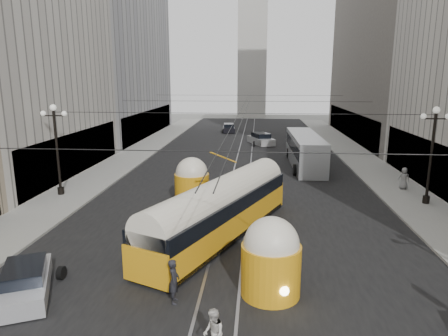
% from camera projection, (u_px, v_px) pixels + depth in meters
% --- Properties ---
extents(road, '(20.00, 85.00, 0.02)m').
position_uv_depth(road, '(244.00, 159.00, 41.68)').
color(road, black).
rests_on(road, ground).
extents(sidewalk_left, '(4.00, 72.00, 0.15)m').
position_uv_depth(sidewalk_left, '(141.00, 151.00, 46.04)').
color(sidewalk_left, gray).
rests_on(sidewalk_left, ground).
extents(sidewalk_right, '(4.00, 72.00, 0.15)m').
position_uv_depth(sidewalk_right, '(354.00, 154.00, 44.08)').
color(sidewalk_right, gray).
rests_on(sidewalk_right, ground).
extents(rail_left, '(0.12, 85.00, 0.04)m').
position_uv_depth(rail_left, '(237.00, 159.00, 41.74)').
color(rail_left, gray).
rests_on(rail_left, ground).
extents(rail_right, '(0.12, 85.00, 0.04)m').
position_uv_depth(rail_right, '(251.00, 159.00, 41.61)').
color(rail_right, gray).
rests_on(rail_right, ground).
extents(building_left_far, '(12.60, 28.60, 28.60)m').
position_uv_depth(building_left_far, '(105.00, 33.00, 55.21)').
color(building_left_far, '#999999').
rests_on(building_left_far, ground).
extents(building_right_far, '(12.60, 32.60, 32.60)m').
position_uv_depth(building_right_far, '(404.00, 14.00, 51.51)').
color(building_right_far, '#514C47').
rests_on(building_right_far, ground).
extents(distant_tower, '(6.00, 6.00, 31.36)m').
position_uv_depth(distant_tower, '(253.00, 46.00, 84.54)').
color(distant_tower, '#B2AFA8').
rests_on(distant_tower, ground).
extents(lamppost_left_mid, '(1.86, 0.44, 6.37)m').
position_uv_depth(lamppost_left_mid, '(57.00, 145.00, 27.78)').
color(lamppost_left_mid, black).
rests_on(lamppost_left_mid, sidewalk_left).
extents(lamppost_right_mid, '(1.86, 0.44, 6.37)m').
position_uv_depth(lamppost_right_mid, '(432.00, 150.00, 25.73)').
color(lamppost_right_mid, black).
rests_on(lamppost_right_mid, sidewalk_right).
extents(catenary, '(25.00, 72.00, 0.23)m').
position_uv_depth(catenary, '(245.00, 103.00, 39.39)').
color(catenary, black).
rests_on(catenary, ground).
extents(streetcar, '(7.23, 13.62, 3.20)m').
position_uv_depth(streetcar, '(221.00, 209.00, 20.97)').
color(streetcar, orange).
rests_on(streetcar, ground).
extents(city_bus, '(2.77, 11.88, 3.01)m').
position_uv_depth(city_bus, '(305.00, 149.00, 38.05)').
color(city_bus, '#A8ABAE').
rests_on(city_bus, ground).
extents(sedan_silver, '(3.14, 4.30, 1.26)m').
position_uv_depth(sedan_silver, '(26.00, 282.00, 15.43)').
color(sedan_silver, '#B6B7BB').
rests_on(sedan_silver, ground).
extents(sedan_white_far, '(3.61, 5.06, 1.48)m').
position_uv_depth(sedan_white_far, '(261.00, 139.00, 50.61)').
color(sedan_white_far, '#BEBEBE').
rests_on(sedan_white_far, ground).
extents(sedan_dark_far, '(2.12, 4.37, 1.34)m').
position_uv_depth(sedan_dark_far, '(229.00, 128.00, 62.16)').
color(sedan_dark_far, black).
rests_on(sedan_dark_far, ground).
extents(pedestrian_crossing_a, '(0.49, 0.68, 1.73)m').
position_uv_depth(pedestrian_crossing_a, '(174.00, 281.00, 14.89)').
color(pedestrian_crossing_a, black).
rests_on(pedestrian_crossing_a, ground).
extents(pedestrian_crossing_b, '(0.78, 0.89, 1.55)m').
position_uv_depth(pedestrian_crossing_b, '(213.00, 333.00, 12.00)').
color(pedestrian_crossing_b, beige).
rests_on(pedestrian_crossing_b, ground).
extents(pedestrian_sidewalk_right, '(0.89, 0.66, 1.64)m').
position_uv_depth(pedestrian_sidewalk_right, '(404.00, 178.00, 29.73)').
color(pedestrian_sidewalk_right, slate).
rests_on(pedestrian_sidewalk_right, sidewalk_right).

